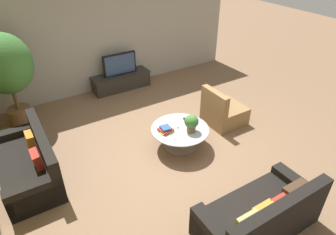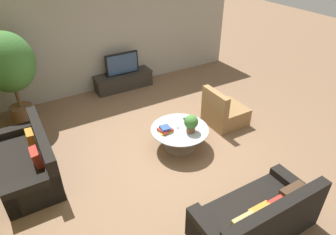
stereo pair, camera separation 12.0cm
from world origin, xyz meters
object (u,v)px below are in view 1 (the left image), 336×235
object	(u,v)px
media_console	(121,81)
television	(120,64)
couch_by_wall	(29,164)
potted_plant_tabletop	(191,123)
armchair_wicker	(223,112)
coffee_table	(180,134)
couch_near_entry	(260,216)
potted_palm_tall	(6,67)

from	to	relation	value
media_console	television	xyz separation A→B (m)	(-0.00, -0.00, 0.48)
couch_by_wall	potted_plant_tabletop	bearing A→B (deg)	73.41
media_console	couch_by_wall	bearing A→B (deg)	-139.85
media_console	potted_plant_tabletop	xyz separation A→B (m)	(0.06, -3.15, 0.42)
television	armchair_wicker	world-z (taller)	television
coffee_table	couch_near_entry	size ratio (longest dim) A/B	0.63
media_console	potted_palm_tall	bearing A→B (deg)	-170.52
coffee_table	armchair_wicker	size ratio (longest dim) A/B	1.30
couch_near_entry	potted_palm_tall	world-z (taller)	potted_palm_tall
armchair_wicker	potted_palm_tall	distance (m)	4.59
television	armchair_wicker	distance (m)	3.02
media_console	potted_plant_tabletop	bearing A→B (deg)	-88.99
potted_palm_tall	potted_plant_tabletop	distance (m)	3.86
television	couch_near_entry	xyz separation A→B (m)	(-0.18, -5.18, -0.41)
couch_by_wall	potted_palm_tall	world-z (taller)	potted_palm_tall
media_console	couch_near_entry	bearing A→B (deg)	-91.96
couch_near_entry	potted_plant_tabletop	bearing A→B (deg)	-96.56
couch_near_entry	potted_palm_tall	distance (m)	5.43
television	couch_near_entry	bearing A→B (deg)	-91.97
couch_near_entry	armchair_wicker	size ratio (longest dim) A/B	2.06
television	potted_palm_tall	size ratio (longest dim) A/B	0.43
television	armchair_wicker	xyz separation A→B (m)	(1.22, -2.73, -0.43)
coffee_table	couch_by_wall	size ratio (longest dim) A/B	0.61
potted_plant_tabletop	television	bearing A→B (deg)	91.01
television	potted_plant_tabletop	distance (m)	3.15
coffee_table	potted_plant_tabletop	size ratio (longest dim) A/B	3.17
couch_by_wall	potted_palm_tall	bearing A→B (deg)	175.52
couch_by_wall	couch_near_entry	distance (m)	3.85
coffee_table	couch_near_entry	distance (m)	2.21
armchair_wicker	television	bearing A→B (deg)	24.06
media_console	coffee_table	world-z (taller)	coffee_table
television	potted_palm_tall	bearing A→B (deg)	-170.56
armchair_wicker	potted_palm_tall	size ratio (longest dim) A/B	0.42
couch_near_entry	potted_plant_tabletop	distance (m)	2.07
television	couch_by_wall	distance (m)	3.62
television	media_console	bearing A→B (deg)	90.00
couch_by_wall	television	bearing A→B (deg)	130.13
couch_by_wall	potted_palm_tall	xyz separation A→B (m)	(0.15, 1.88, 1.07)
media_console	potted_palm_tall	size ratio (longest dim) A/B	0.76
couch_by_wall	armchair_wicker	size ratio (longest dim) A/B	2.13
television	couch_by_wall	world-z (taller)	television
television	potted_palm_tall	xyz separation A→B (m)	(-2.60, -0.43, 0.65)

